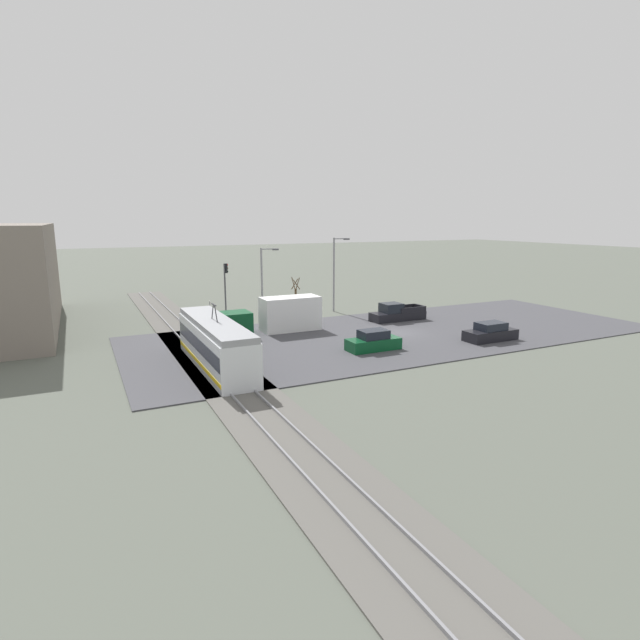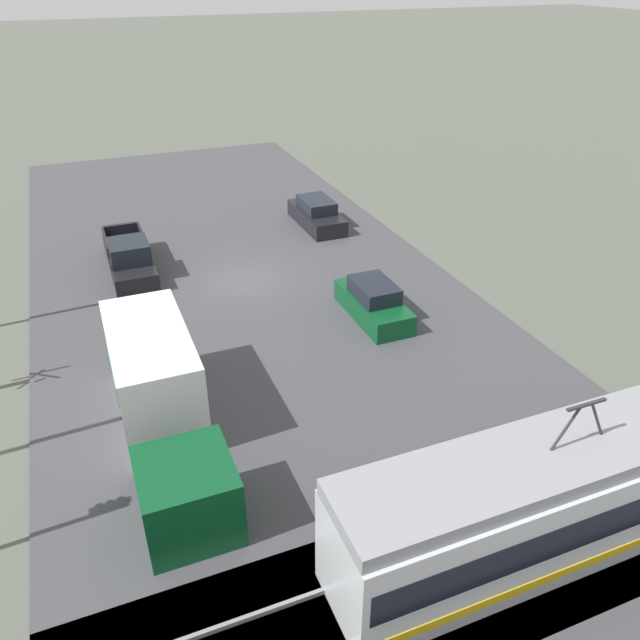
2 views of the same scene
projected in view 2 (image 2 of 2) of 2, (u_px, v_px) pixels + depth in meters
The scene contains 8 objects.
ground_plane at pixel (244, 281), 29.43m from camera, with size 320.00×320.00×0.00m, color #565B51.
road_surface at pixel (244, 281), 29.41m from camera, with size 18.76×47.63×0.08m.
rail_bed at pixel (442, 579), 15.26m from camera, with size 73.52×4.40×0.22m.
light_rail_tram at pixel (563, 494), 15.50m from camera, with size 12.25×2.58×4.41m.
box_truck at pixel (160, 398), 19.14m from camera, with size 2.44×9.15×3.10m.
pickup_truck at pixel (129, 258), 29.88m from camera, with size 1.92×5.77×1.80m.
sedan_car_0 at pixel (317, 214), 35.13m from camera, with size 1.85×4.68×1.54m.
sedan_car_1 at pixel (373, 303), 26.08m from camera, with size 1.76×4.27×1.59m.
Camera 2 is at (6.53, 25.80, 13.20)m, focal length 35.00 mm.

